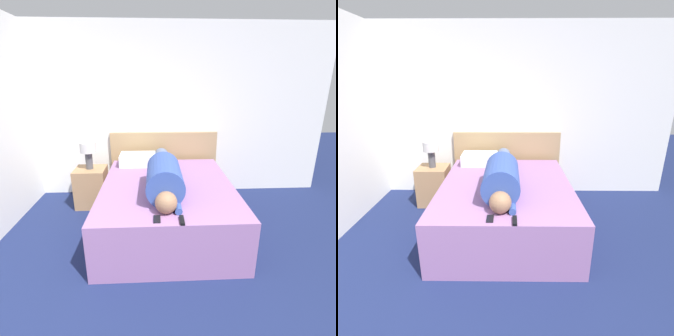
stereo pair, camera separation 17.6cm
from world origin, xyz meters
TOP-DOWN VIEW (x-y plane):
  - wall_back at (0.00, 3.29)m, footprint 5.16×0.06m
  - bed at (0.01, 2.12)m, footprint 1.57×1.96m
  - headboard at (0.01, 3.22)m, footprint 1.69×0.04m
  - nightstand at (-1.09, 2.79)m, footprint 0.44×0.42m
  - table_lamp at (-1.09, 2.79)m, footprint 0.22×0.22m
  - person_lying at (-0.04, 1.97)m, footprint 0.39×1.77m
  - pillow_near_headboard at (-0.39, 2.88)m, footprint 0.52×0.36m
  - tv_remote at (0.09, 1.21)m, footprint 0.04×0.15m
  - cell_phone at (-0.13, 1.26)m, footprint 0.06×0.13m

SIDE VIEW (x-z plane):
  - nightstand at x=-1.09m, z-range 0.00..0.57m
  - bed at x=0.01m, z-range 0.00..0.59m
  - headboard at x=0.01m, z-range 0.00..1.01m
  - cell_phone at x=-0.13m, z-range 0.59..0.61m
  - tv_remote at x=0.09m, z-range 0.59..0.62m
  - pillow_near_headboard at x=-0.39m, z-range 0.59..0.76m
  - person_lying at x=-0.04m, z-range 0.57..0.96m
  - table_lamp at x=-1.09m, z-range 0.64..1.03m
  - wall_back at x=0.00m, z-range 0.00..2.60m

